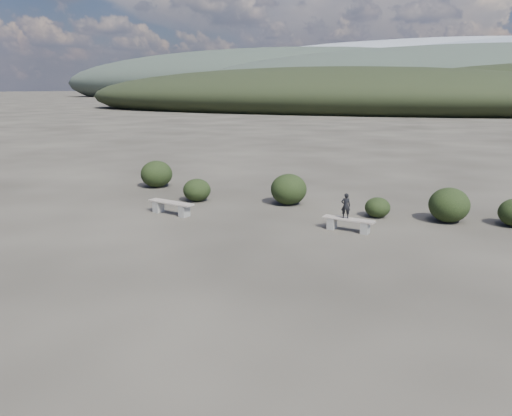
% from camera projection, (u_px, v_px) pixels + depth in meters
% --- Properties ---
extents(ground, '(1200.00, 1200.00, 0.00)m').
position_uv_depth(ground, '(211.00, 288.00, 11.60)').
color(ground, '#292520').
rests_on(ground, ground).
extents(bench_left, '(1.93, 0.69, 0.47)m').
position_uv_depth(bench_left, '(171.00, 207.00, 18.28)').
color(bench_left, slate).
rests_on(bench_left, ground).
extents(bench_right, '(1.72, 0.52, 0.42)m').
position_uv_depth(bench_right, '(348.00, 223.00, 16.13)').
color(bench_right, slate).
rests_on(bench_right, ground).
extents(seated_person, '(0.35, 0.29, 0.82)m').
position_uv_depth(seated_person, '(346.00, 206.00, 16.05)').
color(seated_person, black).
rests_on(seated_person, bench_right).
extents(shrub_a, '(1.13, 1.13, 0.93)m').
position_uv_depth(shrub_a, '(197.00, 190.00, 20.39)').
color(shrub_a, black).
rests_on(shrub_a, ground).
extents(shrub_b, '(1.43, 1.43, 1.23)m').
position_uv_depth(shrub_b, '(289.00, 189.00, 19.79)').
color(shrub_b, black).
rests_on(shrub_b, ground).
extents(shrub_c, '(0.90, 0.90, 0.72)m').
position_uv_depth(shrub_c, '(377.00, 207.00, 17.86)').
color(shrub_c, black).
rests_on(shrub_c, ground).
extents(shrub_d, '(1.37, 1.37, 1.20)m').
position_uv_depth(shrub_d, '(449.00, 205.00, 17.18)').
color(shrub_d, black).
rests_on(shrub_d, ground).
extents(shrub_f, '(1.47, 1.47, 1.24)m').
position_uv_depth(shrub_f, '(157.00, 174.00, 23.27)').
color(shrub_f, black).
rests_on(shrub_f, ground).
extents(mountain_ridges, '(500.00, 400.00, 56.00)m').
position_uv_depth(mountain_ridges, '(461.00, 78.00, 313.49)').
color(mountain_ridges, black).
rests_on(mountain_ridges, ground).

